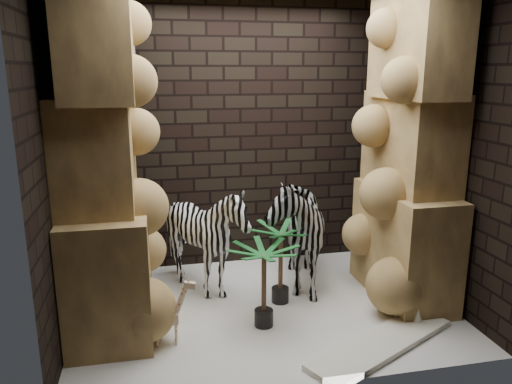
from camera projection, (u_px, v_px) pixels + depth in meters
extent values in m
plane|color=white|center=(265.00, 308.00, 4.77)|extent=(3.50, 3.50, 0.00)
plane|color=black|center=(240.00, 136.00, 5.59)|extent=(3.50, 0.00, 3.50)
plane|color=black|center=(309.00, 186.00, 3.22)|extent=(3.50, 0.00, 3.50)
plane|color=black|center=(58.00, 162.00, 4.05)|extent=(0.00, 3.00, 3.00)
plane|color=black|center=(442.00, 148.00, 4.76)|extent=(0.00, 3.00, 3.00)
imported|color=white|center=(292.00, 217.00, 5.17)|extent=(0.86, 1.34, 1.47)
imported|color=white|center=(206.00, 243.00, 4.97)|extent=(1.19, 1.36, 1.07)
cube|color=white|center=(382.00, 344.00, 4.09)|extent=(1.50, 1.02, 0.05)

